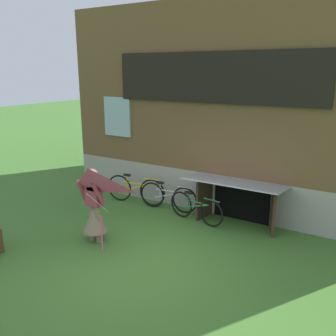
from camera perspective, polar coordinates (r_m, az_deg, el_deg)
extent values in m
plane|color=#3D6B28|center=(7.23, -4.00, -14.59)|extent=(60.00, 60.00, 0.00)
cube|color=#9E998E|center=(11.65, 11.83, -0.44)|extent=(8.71, 5.05, 1.05)
cube|color=brown|center=(11.25, 12.56, 12.47)|extent=(8.71, 5.05, 4.17)
cube|color=black|center=(8.86, 7.03, 13.85)|extent=(5.31, 0.08, 1.19)
cube|color=#9EB7C6|center=(8.88, 7.09, 13.85)|extent=(5.15, 0.04, 1.07)
cube|color=#9EB7C6|center=(10.50, -7.92, 7.95)|extent=(0.90, 0.06, 1.10)
cube|color=black|center=(9.10, 11.42, -5.09)|extent=(1.40, 0.03, 0.97)
cube|color=#3D2B1E|center=(9.16, 5.79, -4.73)|extent=(0.16, 0.70, 0.97)
cube|color=#3D2B1E|center=(8.62, 16.09, -6.57)|extent=(0.28, 0.68, 0.97)
cube|color=#999EA8|center=(8.43, 10.37, -2.27)|extent=(2.25, 1.09, 0.18)
cylinder|color=#7F6B51|center=(8.09, -11.73, -8.31)|extent=(0.14, 0.14, 0.82)
cylinder|color=#7F6B51|center=(7.99, -10.88, -8.58)|extent=(0.14, 0.14, 0.82)
cone|color=#7F6B51|center=(7.99, -11.35, -7.64)|extent=(0.52, 0.52, 0.61)
cube|color=#993847|center=(7.79, -11.57, -3.74)|extent=(0.34, 0.20, 0.58)
cylinder|color=#993847|center=(7.86, -13.25, -3.45)|extent=(0.17, 0.33, 0.54)
cylinder|color=#993847|center=(7.57, -10.86, -4.03)|extent=(0.17, 0.33, 0.54)
cube|color=maroon|center=(7.68, -11.96, -2.17)|extent=(0.20, 0.08, 0.36)
sphere|color=#D8AD8E|center=(7.67, -11.72, -0.91)|extent=(0.22, 0.22, 0.22)
pyramid|color=#E54C7F|center=(7.04, -12.23, -3.55)|extent=(1.13, 0.91, 0.68)
cylinder|color=beige|center=(7.43, -10.84, -5.47)|extent=(0.01, 0.61, 0.60)
cylinder|color=#E54C7F|center=(7.56, -10.30, -10.05)|extent=(0.03, 0.03, 0.79)
torus|color=black|center=(8.66, 6.76, -7.03)|extent=(0.66, 0.16, 0.66)
torus|color=black|center=(9.16, 2.11, -5.68)|extent=(0.66, 0.16, 0.66)
cylinder|color=#287A3D|center=(8.84, 4.39, -5.32)|extent=(0.67, 0.15, 0.04)
cylinder|color=#287A3D|center=(8.88, 4.38, -5.97)|extent=(0.73, 0.16, 0.27)
cylinder|color=#287A3D|center=(8.97, 3.24, -4.99)|extent=(0.04, 0.04, 0.37)
cube|color=black|center=(8.91, 3.25, -3.87)|extent=(0.20, 0.08, 0.05)
cylinder|color=#287A3D|center=(8.55, 6.83, -5.01)|extent=(0.44, 0.10, 0.03)
torus|color=black|center=(9.40, 2.62, -5.04)|extent=(0.70, 0.11, 0.69)
torus|color=black|center=(9.79, -2.46, -4.20)|extent=(0.70, 0.11, 0.69)
cylinder|color=#ADAFB5|center=(9.52, 0.02, -3.60)|extent=(0.71, 0.10, 0.04)
cylinder|color=#ADAFB5|center=(9.56, 0.02, -4.25)|extent=(0.77, 0.11, 0.28)
cylinder|color=#ADAFB5|center=(9.62, -1.24, -3.40)|extent=(0.04, 0.04, 0.39)
cube|color=black|center=(9.56, -1.24, -2.29)|extent=(0.20, 0.08, 0.05)
cylinder|color=#ADAFB5|center=(9.28, 2.64, -3.06)|extent=(0.44, 0.07, 0.03)
torus|color=black|center=(9.88, -2.48, -3.86)|extent=(0.75, 0.15, 0.75)
torus|color=black|center=(10.34, -7.58, -3.09)|extent=(0.75, 0.15, 0.75)
cylinder|color=gold|center=(10.04, -5.12, -2.42)|extent=(0.76, 0.14, 0.04)
cylinder|color=gold|center=(10.08, -5.10, -3.09)|extent=(0.83, 0.15, 0.30)
cylinder|color=gold|center=(10.16, -6.38, -2.24)|extent=(0.04, 0.04, 0.42)
cube|color=black|center=(10.10, -6.42, -1.10)|extent=(0.20, 0.08, 0.05)
cylinder|color=gold|center=(9.76, -2.50, -1.80)|extent=(0.44, 0.09, 0.03)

